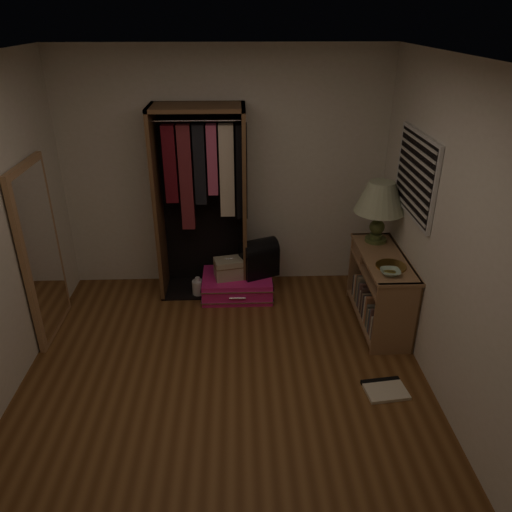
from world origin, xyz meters
name	(u,v)px	position (x,y,z in m)	size (l,w,h in m)	color
ground	(224,392)	(0.00, 0.00, 0.00)	(4.00, 4.00, 0.00)	brown
room_walls	(229,225)	(0.08, 0.04, 1.50)	(3.52, 4.02, 2.60)	beige
console_bookshelf	(379,287)	(1.54, 1.04, 0.39)	(0.42, 1.12, 0.75)	#906746
open_wardrobe	(204,187)	(-0.21, 1.77, 1.21)	(0.96, 0.50, 2.05)	brown
floor_mirror	(41,252)	(-1.70, 1.00, 0.85)	(0.06, 0.80, 1.70)	#A97B52
pink_suitcase	(237,285)	(0.11, 1.60, 0.12)	(0.78, 0.58, 0.24)	#DE1B76
train_case	(229,268)	(0.03, 1.57, 0.35)	(0.36, 0.28, 0.23)	tan
black_bag	(259,257)	(0.36, 1.63, 0.45)	(0.45, 0.38, 0.42)	black
table_lamp	(380,198)	(1.54, 1.35, 1.21)	(0.58, 0.58, 0.63)	#425127
brass_tray	(391,266)	(1.54, 0.78, 0.76)	(0.30, 0.30, 0.02)	#A4823F
ceramic_bowl	(390,272)	(1.49, 0.63, 0.77)	(0.18, 0.18, 0.04)	#9AB9A2
white_jug	(198,288)	(-0.32, 1.60, 0.10)	(0.14, 0.14, 0.22)	silver
floor_book	(384,388)	(1.35, -0.02, 0.01)	(0.37, 0.31, 0.03)	beige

